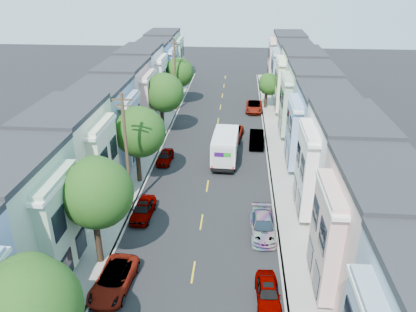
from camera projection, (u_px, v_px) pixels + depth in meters
ground at (201, 222)px, 33.04m from camera, size 160.00×160.00×0.00m
road_slab at (214, 148)px, 46.58m from camera, size 12.00×70.00×0.02m
curb_left at (162, 146)px, 46.99m from camera, size 0.30×70.00×0.15m
curb_right at (267, 149)px, 46.12m from camera, size 0.30×70.00×0.15m
sidewalk_left at (151, 145)px, 47.09m from camera, size 2.60×70.00×0.15m
sidewalk_right at (278, 149)px, 46.03m from camera, size 2.60×70.00×0.15m
centerline at (214, 148)px, 46.59m from camera, size 0.12×70.00×0.01m
townhouse_row_left at (119, 145)px, 47.39m from camera, size 5.00×70.00×8.50m
townhouse_row_right at (312, 151)px, 45.79m from camera, size 5.00×70.00×8.50m
tree_a at (28, 310)px, 17.92m from camera, size 4.70×4.70×7.49m
tree_b at (96, 193)px, 26.19m from camera, size 4.70×4.70×7.99m
tree_c at (139, 132)px, 37.05m from camera, size 4.70×4.70×7.54m
tree_d at (164, 93)px, 48.34m from camera, size 4.70×4.70×7.63m
tree_e at (178, 73)px, 59.36m from camera, size 4.30×4.30×7.00m
tree_far_r at (269, 85)px, 58.16m from camera, size 3.10×3.10×5.15m
utility_pole_near at (127, 152)px, 33.12m from camera, size 1.60×0.26×10.00m
utility_pole_far at (175, 75)px, 56.60m from camera, size 1.60×0.26×10.00m
fedex_truck at (225, 146)px, 42.70m from camera, size 2.53×6.56×3.15m
lead_sedan at (232, 134)px, 48.74m from camera, size 2.91×5.28×1.40m
parked_left_b at (114, 280)px, 25.97m from camera, size 2.54×4.94×1.33m
parked_left_c at (143, 209)px, 33.52m from camera, size 1.75×4.24×1.36m
parked_left_d at (165, 157)px, 42.96m from camera, size 1.59×3.81×1.22m
parked_right_a at (268, 292)px, 25.05m from camera, size 1.63×3.89×1.24m
parked_right_b at (263, 226)px, 31.35m from camera, size 2.05×4.66×1.39m
parked_right_c at (256, 139)px, 47.06m from camera, size 1.80×4.69×1.55m
parked_right_d at (254, 107)px, 58.15m from camera, size 2.45×5.02×1.37m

